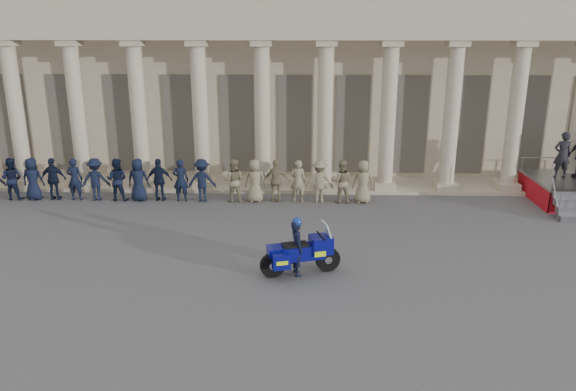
{
  "coord_description": "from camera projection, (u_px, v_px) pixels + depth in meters",
  "views": [
    {
      "loc": [
        0.5,
        -15.21,
        6.94
      ],
      "look_at": [
        -0.05,
        2.1,
        1.6
      ],
      "focal_mm": 35.0,
      "sensor_mm": 36.0,
      "label": 1
    }
  ],
  "objects": [
    {
      "name": "rider",
      "position": [
        297.0,
        246.0,
        15.93
      ],
      "size": [
        0.55,
        0.69,
        1.74
      ],
      "rotation": [
        0.0,
        0.0,
        1.86
      ],
      "color": "black",
      "rests_on": "ground"
    },
    {
      "name": "ground",
      "position": [
        287.0,
        268.0,
        16.59
      ],
      "size": [
        90.0,
        90.0,
        0.0
      ],
      "primitive_type": "plane",
      "color": "#48484B",
      "rests_on": "ground"
    },
    {
      "name": "motorcycle",
      "position": [
        301.0,
        253.0,
        16.02
      ],
      "size": [
        2.32,
        1.25,
        1.52
      ],
      "rotation": [
        0.0,
        0.0,
        0.28
      ],
      "color": "black",
      "rests_on": "ground"
    },
    {
      "name": "building",
      "position": [
        297.0,
        71.0,
        29.34
      ],
      "size": [
        40.0,
        12.5,
        9.0
      ],
      "color": "tan",
      "rests_on": "ground"
    },
    {
      "name": "officer_rank",
      "position": [
        165.0,
        180.0,
        22.64
      ],
      "size": [
        16.74,
        0.66,
        1.75
      ],
      "color": "black",
      "rests_on": "ground"
    }
  ]
}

